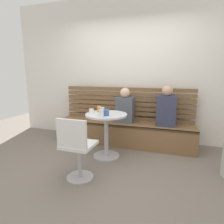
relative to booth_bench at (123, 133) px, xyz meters
The scene contains 13 objects.
ground 1.22m from the booth_bench, 90.00° to the right, with size 8.00×8.00×0.00m, color #70665B.
back_wall 1.31m from the booth_bench, 90.00° to the left, with size 5.20×0.10×2.90m, color silver.
booth_bench is the anchor object (origin of this frame).
booth_backrest 0.61m from the booth_bench, 90.00° to the left, with size 2.65×0.04×0.67m.
cafe_table 0.73m from the booth_bench, 100.38° to the right, with size 0.68×0.68×0.74m.
white_chair 1.51m from the booth_bench, 99.09° to the right, with size 0.41×0.41×0.85m.
person_adult 0.97m from the booth_bench, ahead, with size 0.34×0.22×0.74m.
person_child_left 0.52m from the booth_bench, 63.57° to the left, with size 0.34×0.22×0.68m.
cup_glass_tall 0.96m from the booth_bench, 101.65° to the right, with size 0.07×0.07×0.12m, color silver.
cup_ceramic_white 0.95m from the booth_bench, 119.37° to the right, with size 0.08×0.08×0.07m, color white.
cup_tumbler_orange 0.84m from the booth_bench, 117.56° to the right, with size 0.07×0.07×0.10m, color orange.
cup_mug_blue 0.98m from the booth_bench, 95.12° to the right, with size 0.08×0.08×0.10m, color #3D5B9E.
cup_water_clear 1.07m from the booth_bench, 97.05° to the right, with size 0.07×0.07×0.11m, color white.
Camera 1 is at (0.90, -2.34, 1.39)m, focal length 30.75 mm.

